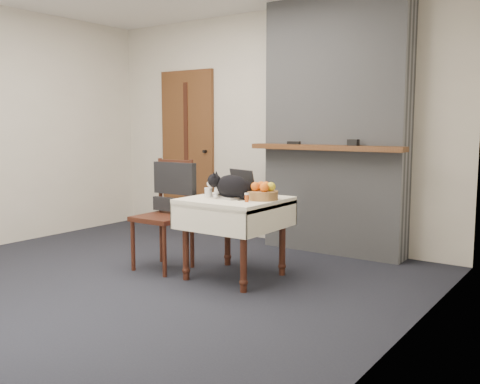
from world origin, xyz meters
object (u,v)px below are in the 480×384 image
(side_table, at_px, (235,211))
(pill_bottle, at_px, (247,197))
(laptop, at_px, (235,190))
(door, at_px, (188,150))
(cat, at_px, (233,187))
(fruit_basket, at_px, (263,192))
(cream_jar, at_px, (208,192))
(chair, at_px, (169,199))

(side_table, relative_size, pill_bottle, 10.58)
(laptop, bearing_deg, door, 158.85)
(side_table, relative_size, cat, 1.60)
(laptop, distance_m, fruit_basket, 0.28)
(cat, xyz_separation_m, cream_jar, (-0.24, -0.03, -0.06))
(door, bearing_deg, fruit_basket, -34.97)
(cream_jar, bearing_deg, laptop, 29.99)
(pill_bottle, xyz_separation_m, fruit_basket, (0.03, 0.19, 0.02))
(laptop, bearing_deg, cream_jar, -132.15)
(cream_jar, relative_size, pill_bottle, 1.06)
(fruit_basket, bearing_deg, cat, -159.44)
(door, height_order, cat, door)
(cat, height_order, pill_bottle, cat)
(side_table, bearing_deg, door, 140.45)
(cat, bearing_deg, pill_bottle, -45.00)
(laptop, relative_size, pill_bottle, 5.25)
(side_table, distance_m, chair, 0.71)
(pill_bottle, bearing_deg, cat, 154.28)
(laptop, xyz_separation_m, fruit_basket, (0.28, 0.00, 0.00))
(laptop, height_order, cream_jar, laptop)
(door, distance_m, cat, 2.39)
(pill_bottle, bearing_deg, fruit_basket, 80.99)
(laptop, height_order, fruit_basket, laptop)
(cream_jar, distance_m, pill_bottle, 0.46)
(side_table, relative_size, laptop, 2.01)
(laptop, height_order, pill_bottle, laptop)
(cat, relative_size, fruit_basket, 1.87)
(cat, relative_size, pill_bottle, 6.61)
(door, relative_size, side_table, 2.56)
(cream_jar, height_order, chair, chair)
(cat, bearing_deg, side_table, 80.46)
(cat, bearing_deg, cream_jar, 167.28)
(pill_bottle, relative_size, fruit_basket, 0.28)
(pill_bottle, xyz_separation_m, chair, (-0.93, 0.09, -0.09))
(side_table, height_order, cat, cat)
(side_table, distance_m, cat, 0.22)
(fruit_basket, bearing_deg, pill_bottle, -99.01)
(pill_bottle, bearing_deg, door, 141.15)
(side_table, xyz_separation_m, chair, (-0.71, -0.05, 0.06))
(chair, bearing_deg, pill_bottle, -6.50)
(cream_jar, relative_size, chair, 0.08)
(door, distance_m, chair, 1.94)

